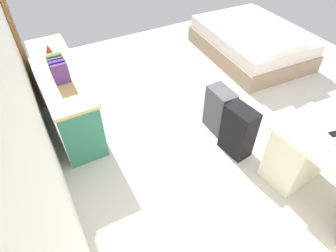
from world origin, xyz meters
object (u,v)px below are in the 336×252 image
Objects in this scene: credenza at (65,95)px; figurine_small at (48,48)px; bed at (251,43)px; suitcase_spare_grey at (219,110)px; suitcase_black at (238,131)px.

credenza is 16.36× the size of figurine_small.
bed is 3.26m from figurine_small.
bed is 2.02m from suitcase_spare_grey.
suitcase_black is at bearing 136.12° from bed.
bed is (0.17, -3.20, -0.14)m from credenza.
figurine_small is at bearing 31.47° from suitcase_black.
figurine_small is (1.95, 1.58, 0.51)m from suitcase_black.
suitcase_black is at bearing -140.93° from figurine_small.
bed is at bearing -51.48° from suitcase_black.
figurine_small reaches higher than suitcase_black.
suitcase_spare_grey is (-1.26, 1.58, 0.06)m from bed.
figurine_small reaches higher than credenza.
bed is 17.90× the size of figurine_small.
credenza is at bearing 92.96° from bed.
credenza is at bearing 38.52° from suitcase_black.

